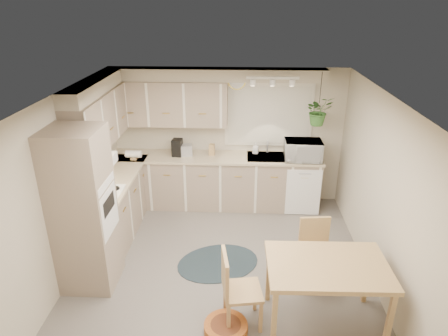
{
  "coord_description": "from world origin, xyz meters",
  "views": [
    {
      "loc": [
        0.24,
        -4.56,
        3.47
      ],
      "look_at": [
        0.01,
        0.55,
        1.26
      ],
      "focal_mm": 32.0,
      "sensor_mm": 36.0,
      "label": 1
    }
  ],
  "objects_px": {
    "chair_back": "(317,255)",
    "braided_rug": "(218,263)",
    "chair_left": "(243,289)",
    "pet_bed": "(226,328)",
    "microwave": "(303,148)",
    "dining_table": "(324,294)"
  },
  "relations": [
    {
      "from": "microwave",
      "to": "chair_back",
      "type": "bearing_deg",
      "value": -91.05
    },
    {
      "from": "chair_back",
      "to": "pet_bed",
      "type": "distance_m",
      "value": 1.48
    },
    {
      "from": "chair_left",
      "to": "pet_bed",
      "type": "relative_size",
      "value": 1.89
    },
    {
      "from": "dining_table",
      "to": "chair_left",
      "type": "distance_m",
      "value": 0.91
    },
    {
      "from": "dining_table",
      "to": "chair_left",
      "type": "bearing_deg",
      "value": -178.6
    },
    {
      "from": "chair_back",
      "to": "microwave",
      "type": "xyz_separation_m",
      "value": [
        0.04,
        2.0,
        0.7
      ]
    },
    {
      "from": "dining_table",
      "to": "microwave",
      "type": "height_order",
      "value": "microwave"
    },
    {
      "from": "chair_left",
      "to": "dining_table",
      "type": "bearing_deg",
      "value": 82.56
    },
    {
      "from": "chair_left",
      "to": "braided_rug",
      "type": "xyz_separation_m",
      "value": [
        -0.35,
        1.08,
        -0.46
      ]
    },
    {
      "from": "chair_back",
      "to": "braided_rug",
      "type": "xyz_separation_m",
      "value": [
        -1.28,
        0.36,
        -0.44
      ]
    },
    {
      "from": "chair_left",
      "to": "braided_rug",
      "type": "bearing_deg",
      "value": -171.13
    },
    {
      "from": "chair_left",
      "to": "pet_bed",
      "type": "bearing_deg",
      "value": -55.64
    },
    {
      "from": "chair_back",
      "to": "pet_bed",
      "type": "height_order",
      "value": "chair_back"
    },
    {
      "from": "braided_rug",
      "to": "pet_bed",
      "type": "relative_size",
      "value": 2.35
    },
    {
      "from": "pet_bed",
      "to": "microwave",
      "type": "bearing_deg",
      "value": 68.06
    },
    {
      "from": "dining_table",
      "to": "pet_bed",
      "type": "xyz_separation_m",
      "value": [
        -1.09,
        -0.19,
        -0.35
      ]
    },
    {
      "from": "dining_table",
      "to": "braided_rug",
      "type": "bearing_deg",
      "value": 139.86
    },
    {
      "from": "pet_bed",
      "to": "microwave",
      "type": "distance_m",
      "value": 3.3
    },
    {
      "from": "braided_rug",
      "to": "pet_bed",
      "type": "distance_m",
      "value": 1.26
    },
    {
      "from": "braided_rug",
      "to": "pet_bed",
      "type": "xyz_separation_m",
      "value": [
        0.16,
        -1.25,
        0.05
      ]
    },
    {
      "from": "chair_left",
      "to": "chair_back",
      "type": "xyz_separation_m",
      "value": [
        0.94,
        0.72,
        -0.02
      ]
    },
    {
      "from": "pet_bed",
      "to": "chair_left",
      "type": "bearing_deg",
      "value": 43.2
    }
  ]
}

